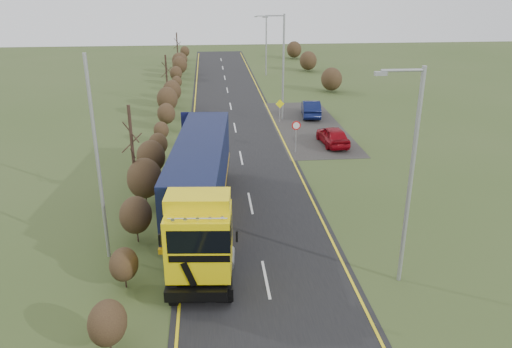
{
  "coord_description": "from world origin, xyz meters",
  "views": [
    {
      "loc": [
        -2.22,
        -22.54,
        12.3
      ],
      "look_at": [
        0.21,
        2.68,
        2.37
      ],
      "focal_mm": 35.0,
      "sensor_mm": 36.0,
      "label": 1
    }
  ],
  "objects_px": {
    "car_red_hatchback": "(333,136)",
    "speed_sign": "(296,130)",
    "car_blue_sedan": "(311,109)",
    "streetlight_near": "(409,171)",
    "lorry": "(201,181)"
  },
  "relations": [
    {
      "from": "car_blue_sedan",
      "to": "streetlight_near",
      "type": "distance_m",
      "value": 28.22
    },
    {
      "from": "car_red_hatchback",
      "to": "speed_sign",
      "type": "bearing_deg",
      "value": 21.77
    },
    {
      "from": "car_blue_sedan",
      "to": "speed_sign",
      "type": "xyz_separation_m",
      "value": [
        -3.25,
        -10.38,
        0.96
      ]
    },
    {
      "from": "streetlight_near",
      "to": "lorry",
      "type": "bearing_deg",
      "value": 143.55
    },
    {
      "from": "car_red_hatchback",
      "to": "speed_sign",
      "type": "distance_m",
      "value": 3.72
    },
    {
      "from": "car_red_hatchback",
      "to": "car_blue_sedan",
      "type": "distance_m",
      "value": 8.84
    },
    {
      "from": "lorry",
      "to": "car_blue_sedan",
      "type": "xyz_separation_m",
      "value": [
        10.25,
        21.56,
        -1.69
      ]
    },
    {
      "from": "car_red_hatchback",
      "to": "car_blue_sedan",
      "type": "height_order",
      "value": "car_blue_sedan"
    },
    {
      "from": "lorry",
      "to": "speed_sign",
      "type": "bearing_deg",
      "value": 62.87
    },
    {
      "from": "car_blue_sedan",
      "to": "lorry",
      "type": "bearing_deg",
      "value": 71.66
    },
    {
      "from": "lorry",
      "to": "streetlight_near",
      "type": "height_order",
      "value": "streetlight_near"
    },
    {
      "from": "speed_sign",
      "to": "lorry",
      "type": "bearing_deg",
      "value": -122.05
    },
    {
      "from": "lorry",
      "to": "car_red_hatchback",
      "type": "relative_size",
      "value": 3.59
    },
    {
      "from": "car_red_hatchback",
      "to": "speed_sign",
      "type": "xyz_separation_m",
      "value": [
        -3.24,
        -1.54,
        0.98
      ]
    },
    {
      "from": "car_blue_sedan",
      "to": "streetlight_near",
      "type": "height_order",
      "value": "streetlight_near"
    }
  ]
}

